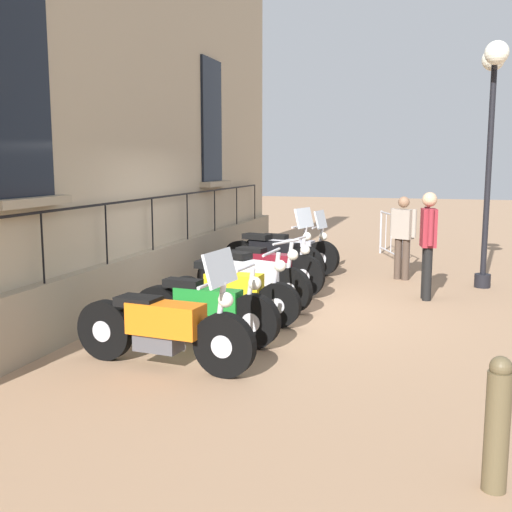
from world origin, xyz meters
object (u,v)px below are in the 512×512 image
motorcycle_green (205,311)px  pedestrian_walking (428,239)px  motorcycle_white (252,278)px  bollard (497,424)px  motorcycle_yellow (232,294)px  lamppost (492,107)px  motorcycle_orange (164,328)px  motorcycle_maroon (268,268)px  crowd_barrier (394,236)px  motorcycle_black (273,257)px  pedestrian_standing (403,233)px  motorcycle_silver (290,252)px

motorcycle_green → pedestrian_walking: pedestrian_walking is taller
motorcycle_white → bollard: 5.74m
motorcycle_white → pedestrian_walking: pedestrian_walking is taller
motorcycle_yellow → lamppost: (3.51, 3.61, 2.74)m
motorcycle_orange → motorcycle_maroon: motorcycle_orange is taller
motorcycle_orange → motorcycle_maroon: size_ratio=1.07×
bollard → pedestrian_walking: 6.07m
motorcycle_orange → motorcycle_yellow: size_ratio=1.09×
lamppost → crowd_barrier: size_ratio=2.00×
motorcycle_black → pedestrian_standing: bearing=21.8°
motorcycle_orange → crowd_barrier: (1.85, 8.30, 0.11)m
motorcycle_green → motorcycle_white: size_ratio=0.96×
lamppost → pedestrian_walking: (-0.95, -1.31, -2.15)m
motorcycle_orange → bollard: 3.65m
motorcycle_maroon → motorcycle_black: bearing=100.2°
bollard → pedestrian_standing: (-1.07, 7.68, 0.41)m
motorcycle_orange → pedestrian_walking: (2.65, 4.32, 0.54)m
crowd_barrier → bollard: size_ratio=2.20×
lamppost → motorcycle_white: bearing=-144.3°
motorcycle_white → motorcycle_green: bearing=-89.6°
motorcycle_green → motorcycle_black: (-0.20, 4.03, 0.06)m
pedestrian_standing → motorcycle_green: bearing=-112.9°
motorcycle_yellow → crowd_barrier: 6.53m
motorcycle_yellow → motorcycle_silver: bearing=91.9°
motorcycle_white → motorcycle_maroon: (-0.00, 0.93, -0.00)m
crowd_barrier → pedestrian_standing: (0.31, -2.32, 0.32)m
motorcycle_black → bollard: 7.55m
motorcycle_silver → pedestrian_walking: bearing=-33.6°
lamppost → bollard: lamppost is taller
pedestrian_standing → motorcycle_maroon: bearing=-137.0°
motorcycle_maroon → crowd_barrier: size_ratio=0.98×
motorcycle_black → crowd_barrier: 3.80m
motorcycle_green → motorcycle_maroon: 2.98m
motorcycle_orange → motorcycle_silver: (-0.04, 6.11, -0.04)m
pedestrian_walking → motorcycle_green: bearing=-128.2°
motorcycle_yellow → crowd_barrier: size_ratio=0.96×
pedestrian_standing → pedestrian_walking: size_ratio=0.91×
motorcycle_black → bollard: bearing=-63.6°
motorcycle_black → bollard: size_ratio=2.21×
motorcycle_silver → lamppost: 4.58m
bollard → pedestrian_walking: size_ratio=0.54×
motorcycle_orange → crowd_barrier: 8.50m
motorcycle_green → crowd_barrier: 7.48m
motorcycle_white → crowd_barrier: (1.79, 5.21, 0.13)m
lamppost → bollard: 7.80m
motorcycle_white → crowd_barrier: bearing=71.0°
motorcycle_silver → lamppost: bearing=-7.6°
motorcycle_black → motorcycle_silver: bearing=85.2°
motorcycle_maroon → motorcycle_orange: bearing=-90.8°
motorcycle_orange → pedestrian_standing: pedestrian_standing is taller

